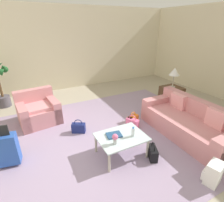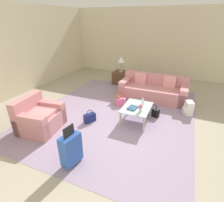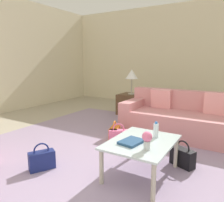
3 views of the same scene
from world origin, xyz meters
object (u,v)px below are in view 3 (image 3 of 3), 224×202
(table_lamp, at_px, (132,75))
(handbag_orange, at_px, (114,133))
(coffee_table_book, at_px, (132,142))
(handbag_navy, at_px, (42,160))
(coffee_table, at_px, (142,146))
(handbag_pink, at_px, (119,136))
(handbag_black, at_px, (183,157))
(side_table, at_px, (131,104))
(flower_vase, at_px, (147,139))
(couch, at_px, (185,120))
(water_bottle, at_px, (156,130))

(table_lamp, height_order, handbag_orange, table_lamp)
(coffee_table_book, relative_size, handbag_navy, 0.80)
(coffee_table, xyz_separation_m, handbag_pink, (0.76, 0.75, -0.25))
(table_lamp, distance_m, handbag_black, 3.11)
(coffee_table, bearing_deg, handbag_orange, 45.70)
(coffee_table, bearing_deg, handbag_black, -37.39)
(coffee_table, distance_m, table_lamp, 3.24)
(side_table, height_order, handbag_black, side_table)
(table_lamp, bearing_deg, coffee_table_book, -154.07)
(handbag_navy, bearing_deg, flower_vase, -76.81)
(coffee_table, bearing_deg, couch, -3.19)
(coffee_table, height_order, handbag_pink, coffee_table)
(water_bottle, bearing_deg, handbag_black, -43.35)
(coffee_table, distance_m, side_table, 3.18)
(flower_vase, bearing_deg, handbag_black, -17.67)
(handbag_black, bearing_deg, handbag_navy, 123.65)
(flower_vase, relative_size, handbag_orange, 0.57)
(side_table, relative_size, handbag_black, 1.70)
(water_bottle, bearing_deg, flower_vase, -173.21)
(couch, distance_m, table_lamp, 2.03)
(table_lamp, bearing_deg, couch, -122.20)
(table_lamp, bearing_deg, side_table, 0.00)
(coffee_table_book, bearing_deg, side_table, 35.08)
(handbag_pink, height_order, handbag_black, same)
(handbag_navy, bearing_deg, water_bottle, -59.95)
(side_table, distance_m, handbag_navy, 3.35)
(couch, distance_m, handbag_orange, 1.36)
(table_lamp, height_order, handbag_black, table_lamp)
(coffee_table, relative_size, handbag_black, 2.60)
(water_bottle, xyz_separation_m, handbag_orange, (0.66, 0.98, -0.40))
(side_table, bearing_deg, flower_vase, -151.35)
(side_table, xyz_separation_m, table_lamp, (0.00, 0.00, 0.77))
(coffee_table, height_order, water_bottle, water_bottle)
(coffee_table, distance_m, handbag_black, 0.67)
(side_table, bearing_deg, coffee_table_book, -154.07)
(water_bottle, height_order, side_table, water_bottle)
(handbag_pink, height_order, handbag_navy, same)
(coffee_table_book, bearing_deg, handbag_orange, 48.42)
(couch, bearing_deg, handbag_orange, 133.54)
(handbag_pink, relative_size, handbag_black, 1.00)
(couch, relative_size, coffee_table, 2.41)
(coffee_table, bearing_deg, handbag_pink, 44.35)
(flower_vase, xyz_separation_m, handbag_navy, (-0.31, 1.30, -0.43))
(coffee_table_book, relative_size, handbag_black, 0.80)
(couch, relative_size, handbag_navy, 6.26)
(flower_vase, height_order, handbag_pink, flower_vase)
(handbag_pink, bearing_deg, couch, -39.36)
(coffee_table, relative_size, water_bottle, 4.57)
(flower_vase, bearing_deg, couch, 1.42)
(coffee_table, distance_m, flower_vase, 0.32)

